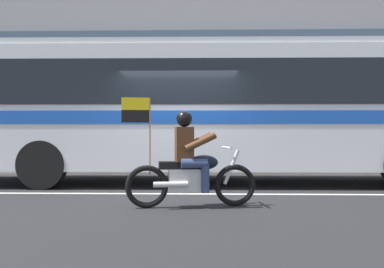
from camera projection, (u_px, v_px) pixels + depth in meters
name	position (u px, v px, depth m)	size (l,w,h in m)	color
ground_plane	(179.00, 190.00, 9.09)	(60.00, 60.00, 0.00)	black
sidewalk_curb	(188.00, 167.00, 14.18)	(28.00, 3.80, 0.15)	#B7B2A8
lane_center_stripe	(177.00, 194.00, 8.49)	(26.60, 0.14, 0.01)	silver
office_building_facade	(190.00, 3.00, 16.43)	(28.00, 0.89, 12.27)	gray
transit_bus	(230.00, 104.00, 10.24)	(13.15, 2.69, 3.22)	silver
motorcycle_with_rider	(190.00, 166.00, 7.01)	(2.17, 0.72, 1.78)	black
fire_hydrant	(224.00, 155.00, 13.20)	(0.22, 0.30, 0.75)	#4C8C3F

